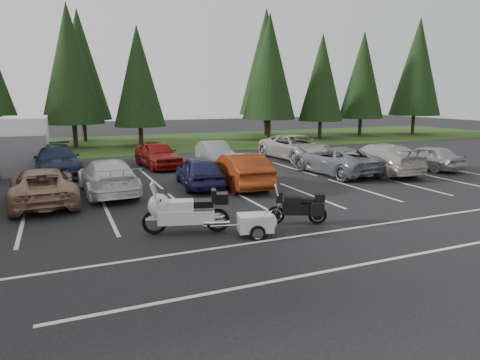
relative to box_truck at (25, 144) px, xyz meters
name	(u,v)px	position (x,y,z in m)	size (l,w,h in m)	color
ground	(250,208)	(8.00, -12.50, -1.45)	(120.00, 120.00, 0.00)	black
grass_strip	(136,143)	(8.00, 11.50, -1.45)	(80.00, 16.00, 0.01)	#243B12
lake_water	(128,122)	(12.00, 42.50, -1.45)	(70.00, 50.00, 0.02)	slate
box_truck	(25,144)	(0.00, 0.00, 0.00)	(2.40, 5.60, 2.90)	silver
stall_markings	(230,197)	(8.00, -10.50, -1.45)	(32.00, 16.00, 0.01)	silver
conifer_4	(70,64)	(3.00, 10.40, 5.08)	(4.80, 4.80, 11.17)	#332316
conifer_5	(138,76)	(8.00, 9.10, 4.18)	(4.14, 4.14, 9.63)	#332316
conifer_6	(269,67)	(20.00, 9.60, 5.26)	(4.93, 4.93, 11.48)	#332316
conifer_7	(322,78)	(25.50, 9.30, 4.36)	(4.27, 4.27, 9.94)	#332316
conifer_8	(363,75)	(31.00, 10.10, 4.72)	(4.53, 4.53, 10.56)	#332316
conifer_9	(417,67)	(37.00, 8.80, 5.62)	(5.19, 5.19, 12.10)	#332316
conifer_back_b	(80,65)	(4.00, 15.00, 5.32)	(4.97, 4.97, 11.58)	#332316
conifer_back_c	(266,62)	(22.00, 14.30, 6.04)	(5.50, 5.50, 12.81)	#332316
car_near_2	(43,186)	(1.01, -8.80, -0.75)	(2.31, 5.01, 1.39)	#957056
car_near_3	(108,177)	(3.49, -7.98, -0.71)	(2.07, 5.10, 1.48)	white
car_near_4	(199,171)	(7.49, -8.11, -0.73)	(1.69, 4.20, 1.43)	#1C1F48
car_near_5	(240,170)	(9.18, -8.79, -0.67)	(1.65, 4.73, 1.56)	maroon
car_near_6	(335,160)	(15.06, -7.84, -0.71)	(2.46, 5.34, 1.48)	slate
car_near_7	(379,158)	(17.42, -8.52, -0.65)	(2.25, 5.54, 1.61)	#AFA9A0
car_near_8	(427,157)	(20.77, -8.63, -0.76)	(1.62, 4.03, 1.37)	#9A999E
car_far_1	(56,160)	(1.53, -2.38, -0.67)	(2.18, 5.37, 1.56)	#162138
car_far_2	(158,154)	(6.93, -2.00, -0.68)	(1.81, 4.51, 1.54)	maroon
car_far_3	(215,153)	(10.34, -2.31, -0.76)	(1.46, 4.18, 1.38)	gray
car_far_4	(295,147)	(15.85, -2.42, -0.65)	(2.65, 5.75, 1.60)	#B1ACA2
touring_motorcycle	(186,207)	(5.03, -14.42, -0.65)	(2.89, 0.89, 1.60)	silver
cargo_trailer	(255,225)	(6.82, -15.47, -1.11)	(1.46, 0.82, 0.68)	silver
adventure_motorcycle	(297,205)	(8.56, -14.91, -0.80)	(2.14, 0.75, 1.31)	black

